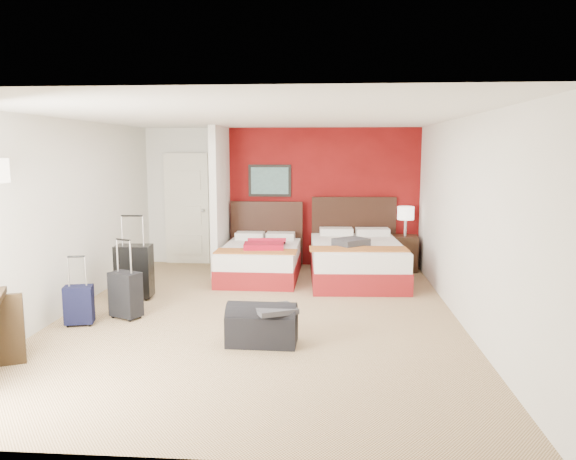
# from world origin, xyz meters

# --- Properties ---
(ground) EXTENTS (6.50, 6.50, 0.00)m
(ground) POSITION_xyz_m (0.00, 0.00, 0.00)
(ground) COLOR tan
(ground) RESTS_ON ground
(room_walls) EXTENTS (5.02, 6.52, 2.50)m
(room_walls) POSITION_xyz_m (-1.40, 1.42, 1.26)
(room_walls) COLOR silver
(room_walls) RESTS_ON ground
(red_accent_panel) EXTENTS (3.50, 0.04, 2.50)m
(red_accent_panel) POSITION_xyz_m (0.75, 3.23, 1.25)
(red_accent_panel) COLOR maroon
(red_accent_panel) RESTS_ON ground
(partition_wall) EXTENTS (0.12, 1.20, 2.50)m
(partition_wall) POSITION_xyz_m (-1.00, 2.61, 1.25)
(partition_wall) COLOR silver
(partition_wall) RESTS_ON ground
(entry_door) EXTENTS (0.82, 0.06, 2.05)m
(entry_door) POSITION_xyz_m (-1.75, 3.20, 1.02)
(entry_door) COLOR silver
(entry_door) RESTS_ON ground
(bed_left) EXTENTS (1.26, 1.79, 0.53)m
(bed_left) POSITION_xyz_m (-0.25, 2.11, 0.27)
(bed_left) COLOR white
(bed_left) RESTS_ON ground
(bed_right) EXTENTS (1.55, 2.14, 0.62)m
(bed_right) POSITION_xyz_m (1.33, 2.06, 0.31)
(bed_right) COLOR silver
(bed_right) RESTS_ON ground
(red_suitcase_open) EXTENTS (0.70, 0.91, 0.11)m
(red_suitcase_open) POSITION_xyz_m (-0.15, 2.01, 0.59)
(red_suitcase_open) COLOR maroon
(red_suitcase_open) RESTS_ON bed_left
(jacket_bundle) EXTENTS (0.62, 0.61, 0.12)m
(jacket_bundle) POSITION_xyz_m (1.23, 1.76, 0.68)
(jacket_bundle) COLOR #3E3F44
(jacket_bundle) RESTS_ON bed_right
(nightstand) EXTENTS (0.47, 0.47, 0.62)m
(nightstand) POSITION_xyz_m (2.21, 2.86, 0.31)
(nightstand) COLOR #321C10
(nightstand) RESTS_ON ground
(table_lamp) EXTENTS (0.32, 0.32, 0.51)m
(table_lamp) POSITION_xyz_m (2.21, 2.86, 0.87)
(table_lamp) COLOR silver
(table_lamp) RESTS_ON nightstand
(suitcase_black) EXTENTS (0.51, 0.34, 0.74)m
(suitcase_black) POSITION_xyz_m (-1.87, 0.71, 0.37)
(suitcase_black) COLOR black
(suitcase_black) RESTS_ON ground
(suitcase_charcoal) EXTENTS (0.44, 0.37, 0.56)m
(suitcase_charcoal) POSITION_xyz_m (-1.66, -0.19, 0.28)
(suitcase_charcoal) COLOR black
(suitcase_charcoal) RESTS_ON ground
(suitcase_navy) EXTENTS (0.37, 0.27, 0.46)m
(suitcase_navy) POSITION_xyz_m (-2.12, -0.51, 0.23)
(suitcase_navy) COLOR black
(suitcase_navy) RESTS_ON ground
(duffel_bag) EXTENTS (0.76, 0.42, 0.38)m
(duffel_bag) POSITION_xyz_m (0.16, -0.99, 0.19)
(duffel_bag) COLOR black
(duffel_bag) RESTS_ON ground
(jacket_draped) EXTENTS (0.53, 0.50, 0.06)m
(jacket_draped) POSITION_xyz_m (0.31, -1.04, 0.41)
(jacket_draped) COLOR #38373C
(jacket_draped) RESTS_ON duffel_bag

